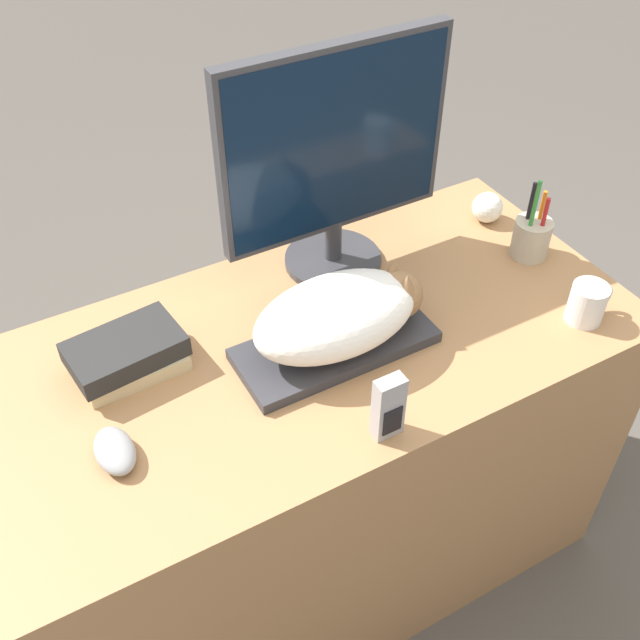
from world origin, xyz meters
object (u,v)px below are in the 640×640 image
Objects in this scene: monitor at (335,154)px; book_stack at (127,354)px; phone at (388,408)px; computer_mouse at (115,451)px; coffee_mug at (588,303)px; pen_cup at (531,237)px; cat at (343,313)px; baseball at (487,207)px; keyboard at (335,345)px.

monitor reaches higher than book_stack.
phone is 0.50m from book_stack.
computer_mouse is 0.93m from coffee_mug.
pen_cup is 0.89m from book_stack.
monitor is 3.80× the size of phone.
book_stack is (-0.84, 0.31, -0.01)m from coffee_mug.
coffee_mug is (0.46, -0.17, -0.05)m from cat.
computer_mouse is 1.51× the size of baseball.
computer_mouse reaches higher than keyboard.
cat is at bearing 79.73° from phone.
keyboard is 1.10× the size of cat.
pen_cup reaches higher than cat.
computer_mouse is at bearing -154.31° from monitor.
computer_mouse is 0.97m from pen_cup.
monitor is at bearing 10.02° from book_stack.
baseball is at bearing 21.64° from cat.
cat is 0.55m from baseball.
cat is 1.78× the size of pen_cup.
monitor is 0.69m from computer_mouse.
pen_cup is at bearing 5.86° from cat.
monitor reaches higher than computer_mouse.
cat reaches higher than coffee_mug.
monitor is 2.24× the size of book_stack.
book_stack is (-0.88, 0.10, -0.01)m from pen_cup.
coffee_mug is 0.89m from book_stack.
keyboard is 3.76× the size of coffee_mug.
keyboard is at bearing -180.00° from cat.
monitor is at bearing 130.97° from coffee_mug.
pen_cup is at bearing 5.63° from computer_mouse.
keyboard is 0.08m from cat.
keyboard is 0.53m from pen_cup.
pen_cup is (0.04, 0.22, 0.01)m from coffee_mug.
phone reaches higher than coffee_mug.
coffee_mug reaches higher than book_stack.
book_stack is (-0.37, 0.15, -0.05)m from cat.
keyboard is at bearing -22.49° from book_stack.
book_stack is (-0.88, -0.05, -0.00)m from baseball.
cat is at bearing -21.65° from book_stack.
pen_cup is 0.15m from baseball.
phone is at bearing -47.57° from book_stack.
cat is 0.51m from pen_cup.
keyboard is 1.76× the size of book_stack.
computer_mouse is 0.46m from phone.
coffee_mug is at bearing 5.80° from phone.
cat is at bearing 160.36° from coffee_mug.
coffee_mug is at bearing -7.54° from computer_mouse.
phone is (-0.50, -0.05, 0.02)m from coffee_mug.
computer_mouse is 0.21m from book_stack.
cat reaches higher than baseball.
keyboard is 2.98× the size of phone.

